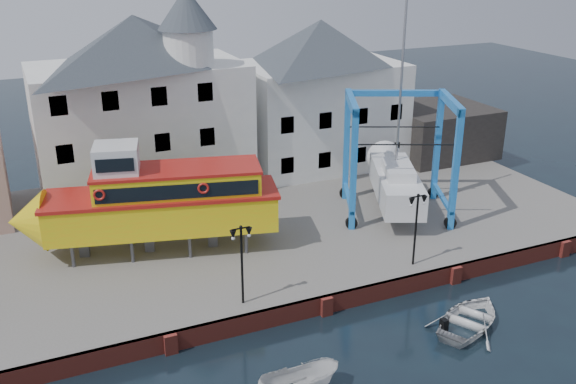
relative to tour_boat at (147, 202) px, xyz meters
name	(u,v)px	position (x,y,z in m)	size (l,w,h in m)	color
ground	(326,314)	(6.91, -8.74, -4.04)	(140.00, 140.00, 0.00)	black
hardstanding	(249,224)	(6.91, 2.26, -3.54)	(44.00, 22.00, 1.00)	#686259
quay_wall	(325,305)	(6.91, -8.64, -3.54)	(44.00, 0.47, 1.00)	maroon
building_white_main	(142,103)	(2.04, 9.65, 3.30)	(14.00, 8.30, 14.00)	white
building_white_right	(320,94)	(15.91, 10.26, 2.55)	(12.00, 8.00, 11.20)	white
shed_dark	(438,130)	(25.91, 8.26, -1.04)	(8.00, 7.00, 4.00)	black
lamp_post_left	(241,245)	(2.91, -7.54, 0.13)	(1.12, 0.32, 4.20)	black
lamp_post_right	(417,211)	(12.91, -7.54, 0.13)	(1.12, 0.32, 4.20)	black
tour_boat	(147,202)	(0.00, 0.00, 0.00)	(15.24, 6.93, 6.46)	#59595E
travel_lift	(394,173)	(16.27, -0.15, -0.59)	(8.45, 9.93, 14.75)	#1C55AA
motorboat_b	(470,325)	(12.97, -12.51, -4.04)	(3.39, 4.75, 0.98)	silver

